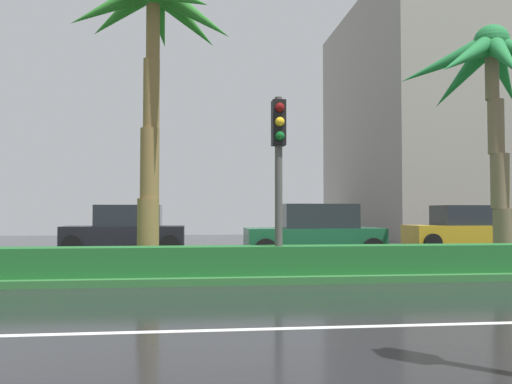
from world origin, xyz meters
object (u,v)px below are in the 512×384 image
car_in_traffic_leading (126,230)px  traffic_signal_median_right (279,152)px  palm_tree_centre (494,79)px  car_in_traffic_second (315,232)px  car_in_traffic_third (464,229)px  palm_tree_centre_left (152,27)px

car_in_traffic_leading → traffic_signal_median_right: bearing=115.4°
palm_tree_centre → car_in_traffic_leading: (-10.10, 7.08, -4.08)m
car_in_traffic_second → car_in_traffic_third: bearing=-156.4°
traffic_signal_median_right → car_in_traffic_third: bearing=44.6°
traffic_signal_median_right → palm_tree_centre_left: bearing=151.7°
palm_tree_centre → car_in_traffic_third: palm_tree_centre is taller
traffic_signal_median_right → car_in_traffic_second: 6.29m
palm_tree_centre → car_in_traffic_second: bearing=134.9°
palm_tree_centre → car_in_traffic_leading: palm_tree_centre is taller
palm_tree_centre → palm_tree_centre_left: bearing=-178.1°
car_in_traffic_leading → palm_tree_centre: bearing=145.0°
car_in_traffic_second → car_in_traffic_third: size_ratio=1.00×
car_in_traffic_leading → car_in_traffic_second: (6.26, -3.22, 0.00)m
car_in_traffic_third → palm_tree_centre: bearing=68.2°
palm_tree_centre → car_in_traffic_third: size_ratio=1.44×
traffic_signal_median_right → car_in_traffic_second: bearing=69.9°
palm_tree_centre → traffic_signal_median_right: size_ratio=1.64×
palm_tree_centre_left → car_in_traffic_second: size_ratio=1.64×
palm_tree_centre → car_in_traffic_leading: bearing=145.0°
palm_tree_centre_left → car_in_traffic_leading: (-1.44, 7.37, -4.99)m
car_in_traffic_second → car_in_traffic_leading: bearing=-27.2°
traffic_signal_median_right → car_in_traffic_leading: size_ratio=0.87×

